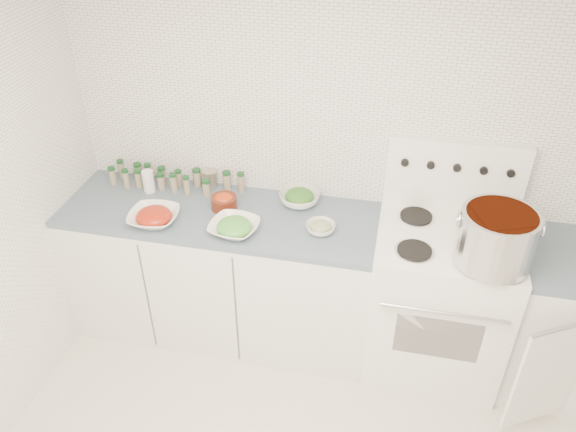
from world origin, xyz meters
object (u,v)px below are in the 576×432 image
object	(u,v)px
stock_pot	(497,236)
bowl_tomato	(154,217)
stove	(437,297)
bowl_snowpea	(234,227)

from	to	relation	value
stock_pot	bowl_tomato	distance (m)	1.83
stove	bowl_tomato	distance (m)	1.69
stove	bowl_snowpea	world-z (taller)	stove
stove	bowl_tomato	bearing A→B (deg)	-174.06
bowl_tomato	bowl_snowpea	xyz separation A→B (m)	(0.47, 0.00, -0.00)
bowl_tomato	stock_pot	bearing A→B (deg)	-0.52
stove	stock_pot	bearing A→B (deg)	-43.67
stock_pot	bowl_snowpea	distance (m)	1.36
stove	stock_pot	distance (m)	0.66
stock_pot	bowl_snowpea	size ratio (longest dim) A/B	1.32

